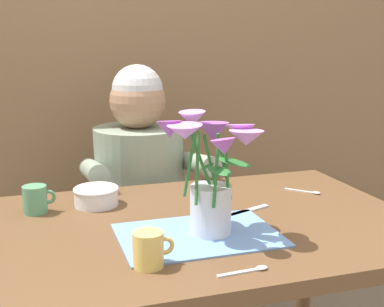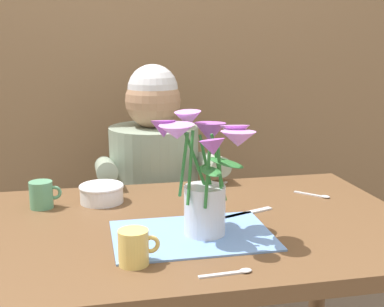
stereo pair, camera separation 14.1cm
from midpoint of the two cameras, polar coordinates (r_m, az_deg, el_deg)
wood_panel_backdrop at (r=2.36m, az=-3.31°, el=13.13°), size 4.00×0.10×2.50m
dining_table at (r=1.46m, az=3.30°, el=-11.15°), size 1.20×0.80×0.74m
seated_person at (r=2.04m, az=-2.12°, el=-6.44°), size 0.45×0.47×1.14m
striped_placemat at (r=1.32m, az=3.13°, el=-9.04°), size 0.40×0.28×0.00m
flower_vase at (r=1.27m, az=4.54°, el=-1.97°), size 0.25×0.25×0.31m
ceramic_bowl at (r=1.58m, az=-7.43°, el=-4.34°), size 0.14×0.14×0.06m
dinner_knife at (r=1.49m, az=8.56°, el=-6.63°), size 0.18×0.08×0.00m
ceramic_mug at (r=1.15m, az=-2.85°, el=-10.36°), size 0.09×0.07×0.08m
tea_cup at (r=1.56m, az=-13.77°, el=-4.46°), size 0.09×0.07×0.08m
spoon_0 at (r=1.73m, az=5.03°, el=-3.76°), size 0.09×0.10×0.01m
spoon_1 at (r=1.70m, az=16.03°, el=-4.51°), size 0.09×0.10×0.01m
spoon_2 at (r=1.14m, az=8.33°, el=-12.91°), size 0.12×0.02×0.01m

